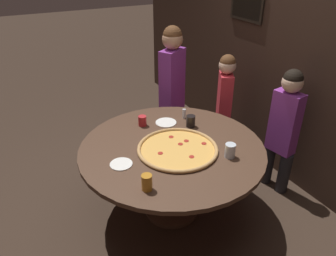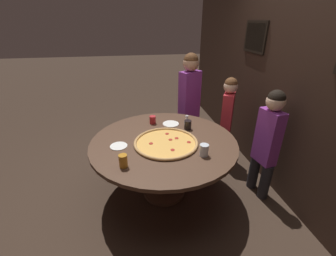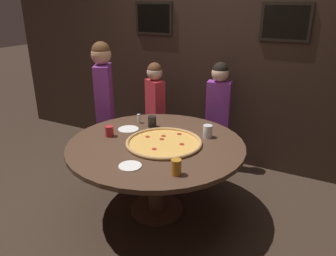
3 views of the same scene
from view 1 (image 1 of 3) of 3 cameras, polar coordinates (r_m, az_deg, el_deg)
The scene contains 14 objects.
ground_plane at distance 3.34m, azimuth 0.62°, elevation -14.00°, with size 24.00×24.00×0.00m, color #38281E.
back_wall at distance 3.50m, azimuth 21.88°, elevation 10.82°, with size 6.40×0.08×2.60m.
dining_table at distance 2.96m, azimuth 0.69°, elevation -5.25°, with size 1.63×1.63×0.74m.
giant_pizza at distance 2.83m, azimuth 1.68°, elevation -3.63°, with size 0.70×0.70×0.03m.
drink_cup_far_right at distance 3.19m, azimuth 3.97°, elevation 1.20°, with size 0.09×0.09×0.11m, color black.
drink_cup_beside_pizza at distance 2.38m, azimuth -3.70°, elevation -9.44°, with size 0.08×0.08×0.12m, color #BC7A23.
drink_cup_by_shaker at distance 3.21m, azimuth -4.48°, elevation 1.25°, with size 0.08×0.08×0.10m, color #B22328.
drink_cup_centre_back at distance 2.76m, azimuth 10.76°, elevation -3.89°, with size 0.09×0.09×0.12m, color silver.
white_plate_far_back at distance 2.68m, azimuth -8.16°, elevation -6.23°, with size 0.18×0.18×0.01m, color white.
white_plate_left_side at distance 3.26m, azimuth -0.35°, elevation 0.96°, with size 0.21×0.21×0.01m, color white.
condiment_shaker at distance 3.35m, azimuth 2.81°, elevation 2.53°, with size 0.04×0.04×0.10m.
diner_side_right at distance 3.87m, azimuth 0.73°, elevation 7.74°, with size 0.31×0.40×1.54m.
diner_far_right at distance 3.40m, azimuth 19.57°, elevation 0.48°, with size 0.34×0.20×1.32m.
diner_side_left at distance 3.83m, azimuth 9.76°, elevation 4.57°, with size 0.33×0.26×1.27m.
Camera 1 is at (2.14, -1.19, 2.28)m, focal length 35.00 mm.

